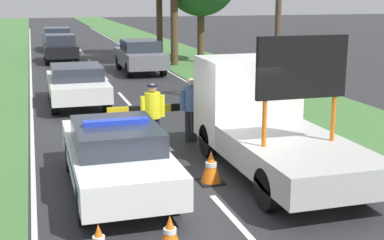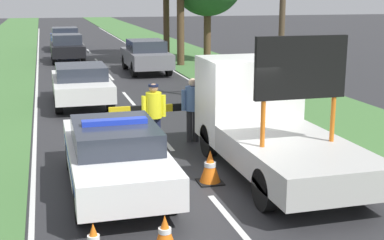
# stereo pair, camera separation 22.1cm
# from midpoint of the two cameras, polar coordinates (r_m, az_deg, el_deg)

# --- Properties ---
(ground_plane) EXTENTS (160.00, 160.00, 0.00)m
(ground_plane) POSITION_cam_midpoint_polar(r_m,az_deg,el_deg) (11.22, 0.24, -6.60)
(ground_plane) COLOR #28282B
(lane_markings) EXTENTS (6.76, 67.87, 0.01)m
(lane_markings) POSITION_cam_midpoint_polar(r_m,az_deg,el_deg) (29.20, -10.48, 5.60)
(lane_markings) COLOR silver
(lane_markings) RESTS_ON ground
(grass_verge_right) EXTENTS (4.53, 120.00, 0.03)m
(grass_verge_right) POSITION_cam_midpoint_polar(r_m,az_deg,el_deg) (31.58, -0.36, 6.41)
(grass_verge_right) COLOR #427038
(grass_verge_right) RESTS_ON ground
(police_car) EXTENTS (1.81, 4.80, 1.47)m
(police_car) POSITION_cam_midpoint_polar(r_m,az_deg,el_deg) (10.71, -8.70, -3.64)
(police_car) COLOR white
(police_car) RESTS_ON ground
(work_truck) EXTENTS (2.18, 5.37, 3.06)m
(work_truck) POSITION_cam_midpoint_polar(r_m,az_deg,el_deg) (12.00, 7.32, 0.08)
(work_truck) COLOR white
(work_truck) RESTS_ON ground
(road_barrier) EXTENTS (3.38, 0.08, 0.97)m
(road_barrier) POSITION_cam_midpoint_polar(r_m,az_deg,el_deg) (14.22, -2.74, 1.08)
(road_barrier) COLOR black
(road_barrier) RESTS_ON ground
(police_officer) EXTENTS (0.61, 0.39, 1.70)m
(police_officer) POSITION_cam_midpoint_polar(r_m,az_deg,el_deg) (13.17, -4.69, 0.93)
(police_officer) COLOR #191E38
(police_officer) RESTS_ON ground
(pedestrian_civilian) EXTENTS (0.61, 0.39, 1.70)m
(pedestrian_civilian) POSITION_cam_midpoint_polar(r_m,az_deg,el_deg) (13.96, -0.55, 1.64)
(pedestrian_civilian) COLOR #232326
(pedestrian_civilian) RESTS_ON ground
(traffic_cone_centre_front) EXTENTS (0.51, 0.51, 0.70)m
(traffic_cone_centre_front) POSITION_cam_midpoint_polar(r_m,az_deg,el_deg) (11.07, 1.47, -5.01)
(traffic_cone_centre_front) COLOR black
(traffic_cone_centre_front) RESTS_ON ground
(traffic_cone_near_truck) EXTENTS (0.42, 0.42, 0.58)m
(traffic_cone_near_truck) POSITION_cam_midpoint_polar(r_m,az_deg,el_deg) (8.29, -3.15, -11.99)
(traffic_cone_near_truck) COLOR black
(traffic_cone_near_truck) RESTS_ON ground
(queued_car_van_white) EXTENTS (1.92, 4.49, 1.41)m
(queued_car_van_white) POSITION_cam_midpoint_polar(r_m,az_deg,el_deg) (19.20, -12.50, 3.83)
(queued_car_van_white) COLOR silver
(queued_car_van_white) RESTS_ON ground
(queued_car_suv_grey) EXTENTS (1.90, 4.62, 1.61)m
(queued_car_suv_grey) POSITION_cam_midpoint_polar(r_m,az_deg,el_deg) (26.72, -5.80, 6.85)
(queued_car_suv_grey) COLOR slate
(queued_car_suv_grey) RESTS_ON ground
(queued_car_sedan_black) EXTENTS (1.81, 4.02, 1.57)m
(queued_car_sedan_black) POSITION_cam_midpoint_polar(r_m,az_deg,el_deg) (31.74, -14.08, 7.50)
(queued_car_sedan_black) COLOR black
(queued_car_sedan_black) RESTS_ON ground
(queued_car_hatch_blue) EXTENTS (1.92, 4.55, 1.55)m
(queued_car_hatch_blue) POSITION_cam_midpoint_polar(r_m,az_deg,el_deg) (38.53, -14.35, 8.46)
(queued_car_hatch_blue) COLOR navy
(queued_car_hatch_blue) RESTS_ON ground
(utility_pole) EXTENTS (1.20, 0.20, 6.67)m
(utility_pole) POSITION_cam_midpoint_polar(r_m,az_deg,el_deg) (18.18, 8.86, 12.00)
(utility_pole) COLOR #473828
(utility_pole) RESTS_ON ground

